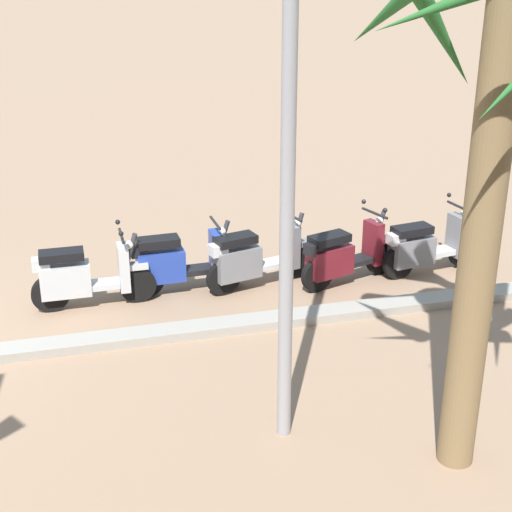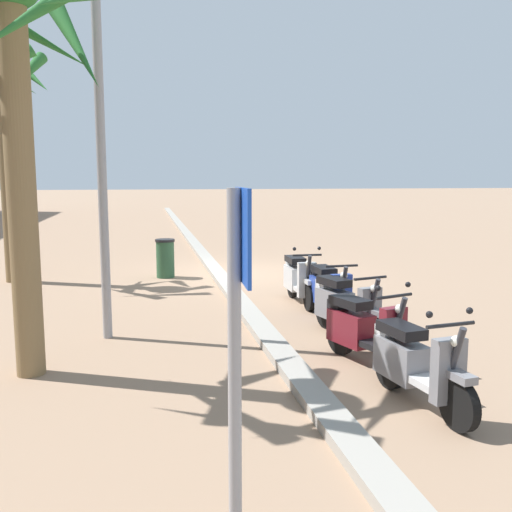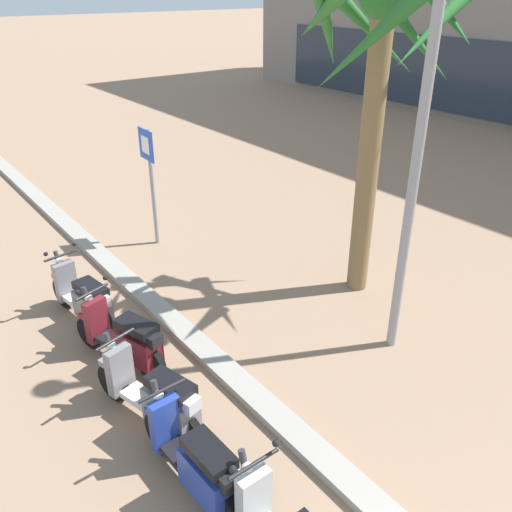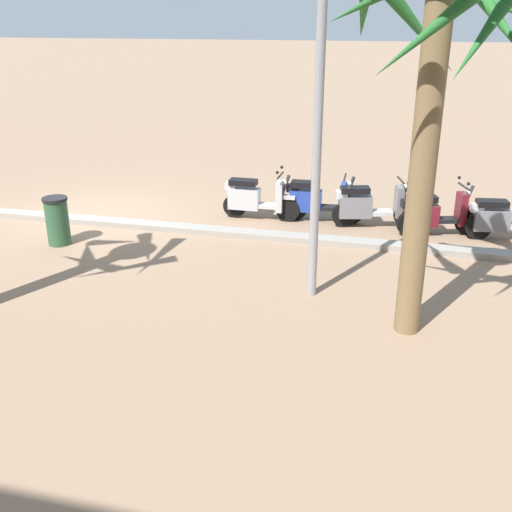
# 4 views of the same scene
# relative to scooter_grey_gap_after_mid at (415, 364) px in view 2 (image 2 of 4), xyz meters

# --- Properties ---
(ground_plane) EXTENTS (200.00, 200.00, 0.00)m
(ground_plane) POSITION_rel_scooter_grey_gap_after_mid_xyz_m (8.65, 0.51, -0.45)
(ground_plane) COLOR #93755B
(curb_strip) EXTENTS (60.00, 0.36, 0.12)m
(curb_strip) POSITION_rel_scooter_grey_gap_after_mid_xyz_m (8.65, 1.06, -0.39)
(curb_strip) COLOR gray
(curb_strip) RESTS_ON ground
(scooter_grey_gap_after_mid) EXTENTS (1.72, 0.61, 1.17)m
(scooter_grey_gap_after_mid) POSITION_rel_scooter_grey_gap_after_mid_xyz_m (0.00, 0.00, 0.00)
(scooter_grey_gap_after_mid) COLOR black
(scooter_grey_gap_after_mid) RESTS_ON ground
(scooter_maroon_mid_front) EXTENTS (1.69, 0.78, 1.17)m
(scooter_maroon_mid_front) POSITION_rel_scooter_grey_gap_after_mid_xyz_m (1.37, 0.05, 0.01)
(scooter_maroon_mid_front) COLOR black
(scooter_maroon_mid_front) RESTS_ON ground
(scooter_grey_far_back) EXTENTS (1.81, 0.74, 1.04)m
(scooter_grey_far_back) POSITION_rel_scooter_grey_gap_after_mid_xyz_m (2.69, -0.17, 0.02)
(scooter_grey_far_back) COLOR black
(scooter_grey_far_back) RESTS_ON ground
(scooter_blue_lead_nearest) EXTENTS (1.74, 0.56, 1.04)m
(scooter_blue_lead_nearest) POSITION_rel_scooter_grey_gap_after_mid_xyz_m (3.80, -0.29, 0.02)
(scooter_blue_lead_nearest) COLOR black
(scooter_blue_lead_nearest) RESTS_ON ground
(scooter_silver_last_in_row) EXTENTS (1.72, 0.56, 1.17)m
(scooter_silver_last_in_row) POSITION_rel_scooter_grey_gap_after_mid_xyz_m (5.15, -0.12, 0.02)
(scooter_silver_last_in_row) COLOR black
(scooter_silver_last_in_row) RESTS_ON ground
(crossing_sign) EXTENTS (0.60, 0.13, 2.40)m
(crossing_sign) POSITION_rel_scooter_grey_gap_after_mid_xyz_m (-1.98, 2.28, 1.06)
(crossing_sign) COLOR #939399
(crossing_sign) RESTS_ON ground
(palm_tree_mid_walkway) EXTENTS (2.68, 2.76, 5.14)m
(palm_tree_mid_walkway) POSITION_rel_scooter_grey_gap_after_mid_xyz_m (1.80, 4.31, 3.44)
(palm_tree_mid_walkway) COLOR olive
(palm_tree_mid_walkway) RESTS_ON ground
(palm_tree_near_sign) EXTENTS (2.19, 2.28, 5.50)m
(palm_tree_near_sign) POSITION_rel_scooter_grey_gap_after_mid_xyz_m (8.65, 5.91, 3.65)
(palm_tree_near_sign) COLOR olive
(palm_tree_near_sign) RESTS_ON ground
(litter_bin) EXTENTS (0.48, 0.48, 0.95)m
(litter_bin) POSITION_rel_scooter_grey_gap_after_mid_xyz_m (8.51, 2.35, 0.04)
(litter_bin) COLOR #2D5638
(litter_bin) RESTS_ON ground
(street_lamp) EXTENTS (0.36, 0.36, 6.61)m
(street_lamp) POSITION_rel_scooter_grey_gap_after_mid_xyz_m (3.31, 3.45, 3.59)
(street_lamp) COLOR #939399
(street_lamp) RESTS_ON ground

